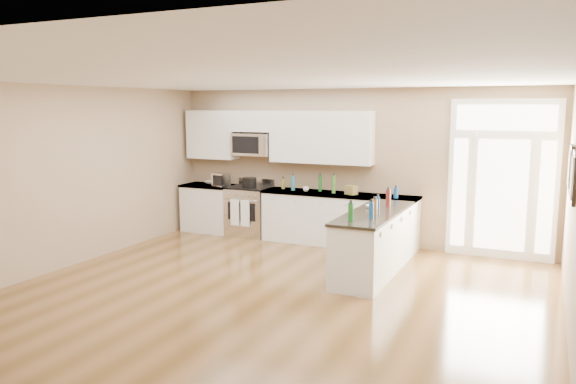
{
  "coord_description": "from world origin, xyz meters",
  "views": [
    {
      "loc": [
        3.18,
        -5.7,
        2.46
      ],
      "look_at": [
        -0.38,
        2.0,
        1.18
      ],
      "focal_mm": 35.0,
      "sensor_mm": 36.0,
      "label": 1
    }
  ],
  "objects_px": {
    "peninsula_cabinet": "(374,245)",
    "toaster_oven": "(221,180)",
    "kitchen_range": "(250,211)",
    "stockpot": "(249,182)"
  },
  "relations": [
    {
      "from": "peninsula_cabinet",
      "to": "kitchen_range",
      "type": "xyz_separation_m",
      "value": [
        -2.9,
        1.45,
        0.04
      ]
    },
    {
      "from": "toaster_oven",
      "to": "kitchen_range",
      "type": "bearing_deg",
      "value": 28.29
    },
    {
      "from": "peninsula_cabinet",
      "to": "toaster_oven",
      "type": "distance_m",
      "value": 3.76
    },
    {
      "from": "kitchen_range",
      "to": "stockpot",
      "type": "bearing_deg",
      "value": -60.42
    },
    {
      "from": "peninsula_cabinet",
      "to": "toaster_oven",
      "type": "bearing_deg",
      "value": 159.11
    },
    {
      "from": "kitchen_range",
      "to": "toaster_oven",
      "type": "bearing_deg",
      "value": -167.23
    },
    {
      "from": "kitchen_range",
      "to": "stockpot",
      "type": "relative_size",
      "value": 4.01
    },
    {
      "from": "peninsula_cabinet",
      "to": "toaster_oven",
      "type": "relative_size",
      "value": 7.57
    },
    {
      "from": "peninsula_cabinet",
      "to": "kitchen_range",
      "type": "bearing_deg",
      "value": 153.49
    },
    {
      "from": "peninsula_cabinet",
      "to": "stockpot",
      "type": "xyz_separation_m",
      "value": [
        -2.84,
        1.34,
        0.62
      ]
    }
  ]
}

